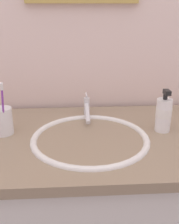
{
  "coord_description": "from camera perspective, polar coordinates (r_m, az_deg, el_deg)",
  "views": [
    {
      "loc": [
        -0.05,
        -0.89,
        1.26
      ],
      "look_at": [
        0.01,
        -0.0,
        0.92
      ],
      "focal_mm": 44.17,
      "sensor_mm": 36.0,
      "label": 1
    }
  ],
  "objects": [
    {
      "name": "toothbrush_cup",
      "position": [
        1.04,
        -17.53,
        -1.8
      ],
      "size": [
        0.07,
        0.07,
        0.1
      ],
      "primitive_type": "cylinder",
      "color": "white",
      "rests_on": "vanity_counter"
    },
    {
      "name": "sink_basin",
      "position": [
        0.99,
        0.11,
        -7.77
      ],
      "size": [
        0.42,
        0.42,
        0.12
      ],
      "color": "white",
      "rests_on": "vanity_counter"
    },
    {
      "name": "tiled_wall_back",
      "position": [
        1.23,
        -1.57,
        18.18
      ],
      "size": [
        2.41,
        0.04,
        2.4
      ],
      "primitive_type": "cube",
      "color": "beige",
      "rests_on": "ground"
    },
    {
      "name": "soap_dispenser",
      "position": [
        1.04,
        15.09,
        -0.37
      ],
      "size": [
        0.06,
        0.06,
        0.16
      ],
      "color": "white",
      "rests_on": "vanity_counter"
    },
    {
      "name": "faucet",
      "position": [
        1.13,
        -0.53,
        0.62
      ],
      "size": [
        0.02,
        0.15,
        0.09
      ],
      "color": "silver",
      "rests_on": "sink_basin"
    },
    {
      "name": "toothbrush_purple",
      "position": [
        0.98,
        -17.47,
        1.12
      ],
      "size": [
        0.03,
        0.05,
        0.2
      ],
      "color": "purple",
      "rests_on": "toothbrush_cup"
    }
  ]
}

